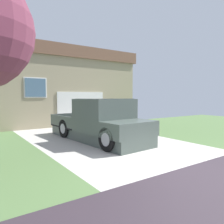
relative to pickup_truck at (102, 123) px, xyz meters
name	(u,v)px	position (x,y,z in m)	size (l,w,h in m)	color
pickup_truck	(102,123)	(0.00, 0.00, 0.00)	(2.29, 5.18, 1.72)	#45514A
person_with_hat	(127,116)	(1.26, 0.03, 0.20)	(0.48, 0.48, 1.73)	#333842
handbag	(127,135)	(1.19, -0.12, -0.63)	(0.34, 0.19, 0.42)	#B24C56
house_with_garage	(51,87)	(0.76, 8.17, 1.71)	(10.13, 6.98, 4.88)	tan
wheeled_trash_bin	(109,116)	(3.26, 4.33, -0.20)	(0.60, 0.72, 1.01)	#424247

